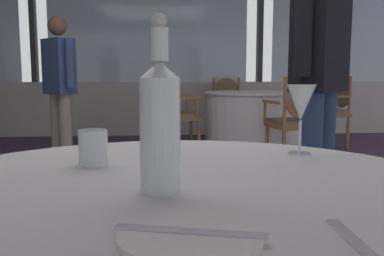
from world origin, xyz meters
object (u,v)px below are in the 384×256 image
(water_bottle, at_px, (160,122))
(dining_chair_0_2, at_px, (333,105))
(dining_chair_0_1, at_px, (297,115))
(dining_chair_0_3, at_px, (229,102))
(side_plate, at_px, (190,236))
(dining_chair_0_0, at_px, (172,108))
(diner_person_0, at_px, (320,63))
(wine_glass, at_px, (301,104))
(diner_person_1, at_px, (59,83))
(water_tumbler, at_px, (93,147))

(water_bottle, bearing_deg, dining_chair_0_2, 63.48)
(dining_chair_0_1, height_order, dining_chair_0_3, dining_chair_0_1)
(side_plate, xyz_separation_m, dining_chair_0_0, (0.11, 4.50, -0.19))
(water_bottle, relative_size, diner_person_0, 0.19)
(dining_chair_0_2, bearing_deg, side_plate, 55.71)
(wine_glass, bearing_deg, side_plate, -120.98)
(side_plate, height_order, dining_chair_0_2, dining_chair_0_2)
(diner_person_0, bearing_deg, diner_person_1, 175.15)
(dining_chair_0_1, xyz_separation_m, dining_chair_0_3, (-0.35, 2.15, -0.01))
(water_tumbler, height_order, dining_chair_0_2, dining_chair_0_2)
(water_tumbler, height_order, diner_person_1, diner_person_1)
(dining_chair_0_0, distance_m, dining_chair_0_3, 1.54)
(diner_person_1, bearing_deg, side_plate, -116.56)
(water_bottle, relative_size, dining_chair_0_1, 0.35)
(wine_glass, distance_m, dining_chair_0_2, 4.69)
(side_plate, height_order, water_tumbler, water_tumbler)
(dining_chair_0_0, xyz_separation_m, dining_chair_0_1, (1.25, -0.90, -0.00))
(water_tumbler, distance_m, dining_chair_0_2, 5.02)
(dining_chair_0_1, distance_m, dining_chair_0_2, 1.55)
(side_plate, distance_m, diner_person_1, 4.08)
(dining_chair_0_2, xyz_separation_m, dining_chair_0_3, (-1.25, 0.90, -0.01))
(wine_glass, height_order, diner_person_0, diner_person_0)
(diner_person_0, relative_size, diner_person_1, 1.14)
(water_tumbler, bearing_deg, diner_person_0, 49.54)
(water_bottle, xyz_separation_m, dining_chair_0_0, (0.14, 4.26, -0.32))
(water_tumbler, relative_size, diner_person_1, 0.06)
(dining_chair_0_1, bearing_deg, water_bottle, 148.10)
(dining_chair_0_2, distance_m, diner_person_1, 3.49)
(dining_chair_0_0, bearing_deg, dining_chair_0_3, 44.89)
(dining_chair_0_1, bearing_deg, side_plate, 150.00)
(dining_chair_0_2, distance_m, dining_chair_0_3, 1.54)
(side_plate, height_order, diner_person_0, diner_person_0)
(dining_chair_0_2, relative_size, diner_person_0, 0.53)
(side_plate, xyz_separation_m, wine_glass, (0.35, 0.58, 0.14))
(water_tumbler, xyz_separation_m, dining_chair_0_2, (2.47, 4.36, -0.23))
(dining_chair_0_1, xyz_separation_m, diner_person_0, (-0.52, -1.89, 0.47))
(wine_glass, xyz_separation_m, dining_chair_0_1, (1.01, 3.01, -0.33))
(wine_glass, bearing_deg, diner_person_1, 113.19)
(dining_chair_0_0, relative_size, diner_person_0, 0.53)
(water_bottle, distance_m, wine_glass, 0.52)
(dining_chair_0_0, relative_size, dining_chair_0_2, 1.00)
(water_tumbler, bearing_deg, dining_chair_0_1, 63.31)
(dining_chair_0_3, bearing_deg, dining_chair_0_1, 0.00)
(dining_chair_0_1, bearing_deg, dining_chair_0_2, -44.99)
(wine_glass, xyz_separation_m, water_tumbler, (-0.55, -0.09, -0.10))
(wine_glass, distance_m, water_tumbler, 0.57)
(side_plate, distance_m, dining_chair_0_1, 3.85)
(side_plate, bearing_deg, dining_chair_0_0, 88.66)
(wine_glass, relative_size, dining_chair_0_1, 0.21)
(water_tumbler, xyz_separation_m, dining_chair_0_1, (1.56, 3.11, -0.23))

